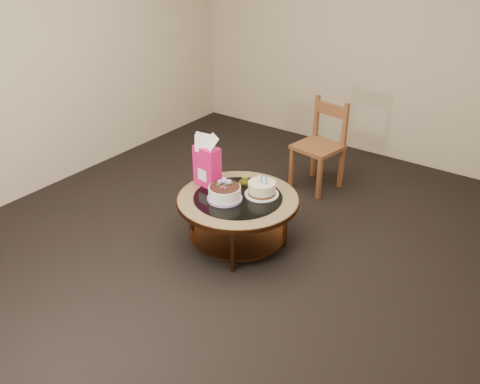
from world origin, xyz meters
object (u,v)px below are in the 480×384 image
Objects in this scene: coffee_table at (238,205)px; decorated_cake at (225,193)px; cream_cake at (262,189)px; gift_bag at (207,161)px; dining_chair at (320,145)px.

decorated_cake is at bearing -123.55° from coffee_table.
gift_bag is at bearing -160.22° from cream_cake.
dining_chair is (0.09, 1.47, -0.06)m from decorated_cake.
gift_bag reaches higher than decorated_cake.
cream_cake is (0.20, 0.24, 0.00)m from decorated_cake.
coffee_table is at bearing -81.52° from dining_chair.
decorated_cake is at bearing -83.92° from dining_chair.
decorated_cake is at bearing -16.06° from gift_bag.
decorated_cake is 0.63× the size of gift_bag.
dining_chair is (-0.11, 1.22, -0.06)m from cream_cake.
gift_bag reaches higher than coffee_table.
coffee_table is at bearing 3.22° from gift_bag.
cream_cake reaches higher than decorated_cake.
dining_chair is (0.37, 1.34, -0.23)m from gift_bag.
decorated_cake reaches higher than coffee_table.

